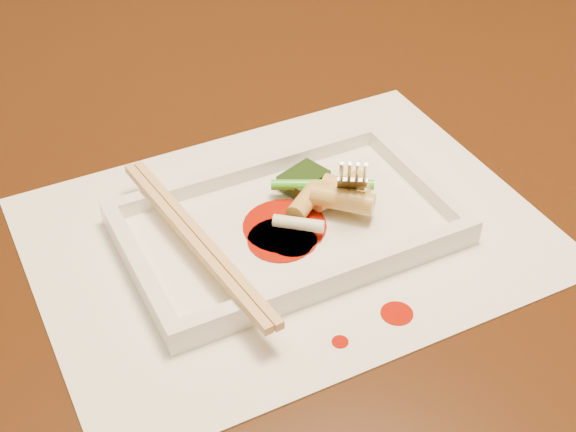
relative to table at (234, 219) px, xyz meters
name	(u,v)px	position (x,y,z in m)	size (l,w,h in m)	color
table	(234,219)	(0.00, 0.00, 0.00)	(1.40, 0.90, 0.75)	black
placemat	(288,234)	(-0.01, -0.15, 0.10)	(0.40, 0.30, 0.00)	white
sauce_splatter_a	(397,313)	(0.02, -0.27, 0.10)	(0.02, 0.02, 0.00)	#A11304
sauce_splatter_b	(340,342)	(-0.03, -0.27, 0.10)	(0.01, 0.01, 0.00)	#A11304
plate_base	(288,229)	(-0.01, -0.15, 0.11)	(0.26, 0.16, 0.01)	white
plate_rim_far	(249,170)	(-0.01, -0.08, 0.12)	(0.26, 0.01, 0.01)	white
plate_rim_near	(334,277)	(-0.01, -0.23, 0.12)	(0.26, 0.01, 0.01)	white
plate_rim_left	(139,267)	(-0.14, -0.15, 0.12)	(0.01, 0.14, 0.01)	white
plate_rim_right	(418,177)	(0.11, -0.15, 0.12)	(0.01, 0.14, 0.01)	white
veg_piece	(304,179)	(0.02, -0.11, 0.12)	(0.04, 0.03, 0.01)	black
scallion_white	(298,223)	(-0.01, -0.17, 0.12)	(0.01, 0.01, 0.04)	#EAEACC
scallion_green	(322,185)	(0.03, -0.13, 0.12)	(0.01, 0.01, 0.09)	green
chopstick_a	(191,240)	(-0.10, -0.15, 0.13)	(0.01, 0.22, 0.01)	tan
chopstick_b	(201,237)	(-0.09, -0.15, 0.13)	(0.01, 0.22, 0.01)	tan
fork	(357,115)	(0.06, -0.13, 0.18)	(0.09, 0.10, 0.14)	silver
sauce_blob_0	(285,226)	(-0.02, -0.15, 0.11)	(0.07, 0.07, 0.00)	#A11304
sauce_blob_1	(293,241)	(-0.02, -0.17, 0.11)	(0.04, 0.04, 0.00)	#A11304
sauce_blob_2	(281,240)	(-0.03, -0.16, 0.11)	(0.05, 0.05, 0.00)	#A11304
rice_cake_0	(345,190)	(0.04, -0.14, 0.12)	(0.02, 0.02, 0.04)	#DDC167
rice_cake_1	(306,201)	(0.01, -0.14, 0.12)	(0.02, 0.02, 0.04)	#DDC167
rice_cake_2	(343,199)	(0.03, -0.16, 0.13)	(0.02, 0.02, 0.05)	#DDC167
rice_cake_3	(338,191)	(0.04, -0.14, 0.12)	(0.02, 0.02, 0.05)	#DDC167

